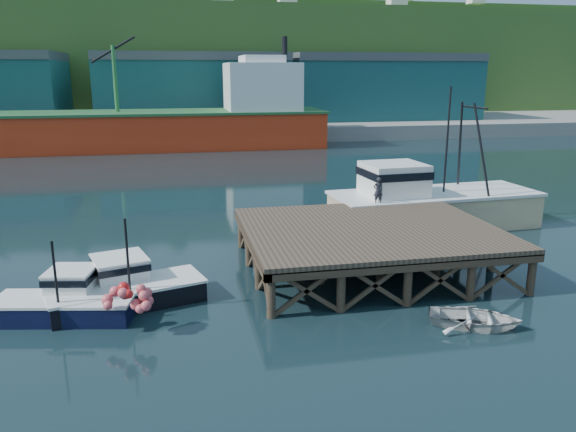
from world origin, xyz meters
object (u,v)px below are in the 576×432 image
object	(u,v)px
dinghy	(475,318)
boat_black	(125,287)
trawler	(430,199)
dockworker	(378,191)
boat_navy	(66,300)

from	to	relation	value
dinghy	boat_black	bearing A→B (deg)	94.90
trawler	boat_black	bearing A→B (deg)	-157.97
boat_black	dockworker	xyz separation A→B (m)	(13.45, 6.45, 2.19)
boat_navy	boat_black	xyz separation A→B (m)	(2.18, 0.89, 0.03)
boat_black	trawler	size ratio (longest dim) A/B	0.51
trawler	boat_navy	bearing A→B (deg)	-158.37
boat_navy	dockworker	xyz separation A→B (m)	(15.63, 7.34, 2.23)
trawler	dinghy	size ratio (longest dim) A/B	3.85
boat_black	boat_navy	bearing A→B (deg)	-174.31
boat_black	dinghy	distance (m)	14.04
boat_black	dockworker	size ratio (longest dim) A/B	4.27
boat_black	trawler	distance (m)	19.68
trawler	dinghy	xyz separation A→B (m)	(-4.59, -13.59, -1.41)
boat_black	dinghy	bearing A→B (deg)	-37.41
boat_black	dinghy	xyz separation A→B (m)	(13.10, -5.03, -0.36)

